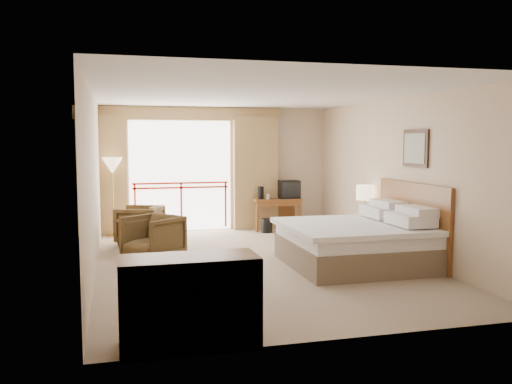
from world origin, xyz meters
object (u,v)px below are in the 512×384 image
object	(u,v)px
bed	(358,242)
floor_lamp	(112,169)
nightstand	(366,232)
wastebasket	(267,225)
armchair_far	(140,244)
table_lamp	(365,193)
tv	(289,189)
side_table	(131,229)
dresser	(189,302)
armchair_near	(153,259)
desk	(275,205)

from	to	relation	value
bed	floor_lamp	distance (m)	5.33
nightstand	wastebasket	distance (m)	2.41
armchair_far	bed	bearing A→B (deg)	69.89
table_lamp	tv	world-z (taller)	table_lamp
bed	nightstand	bearing A→B (deg)	59.34
tv	side_table	distance (m)	3.80
tv	armchair_far	world-z (taller)	tv
tv	wastebasket	xyz separation A→B (m)	(-0.60, -0.32, -0.74)
bed	dresser	distance (m)	4.07
table_lamp	floor_lamp	xyz separation A→B (m)	(-4.55, 2.25, 0.40)
tv	dresser	world-z (taller)	tv
armchair_far	floor_lamp	world-z (taller)	floor_lamp
bed	wastebasket	bearing A→B (deg)	99.21
wastebasket	dresser	xyz separation A→B (m)	(-2.48, -6.08, 0.29)
nightstand	dresser	bearing A→B (deg)	-132.13
bed	tv	size ratio (longest dim) A/B	4.77
table_lamp	armchair_far	distance (m)	4.38
nightstand	tv	world-z (taller)	tv
bed	armchair_far	world-z (taller)	bed
bed	floor_lamp	size ratio (longest dim) A/B	1.30
floor_lamp	dresser	size ratio (longest dim) A/B	1.24
nightstand	armchair_near	xyz separation A→B (m)	(-3.91, -0.09, -0.27)
armchair_near	floor_lamp	world-z (taller)	floor_lamp
side_table	dresser	distance (m)	4.99
table_lamp	dresser	xyz separation A→B (m)	(-3.83, -4.13, -0.56)
wastebasket	bed	bearing A→B (deg)	-80.79
bed	table_lamp	bearing A→B (deg)	60.24
desk	nightstand	bearing A→B (deg)	-68.70
table_lamp	tv	xyz separation A→B (m)	(-0.75, 2.27, -0.11)
wastebasket	floor_lamp	distance (m)	3.44
dresser	floor_lamp	bearing A→B (deg)	96.58
table_lamp	floor_lamp	size ratio (longest dim) A/B	0.36
bed	floor_lamp	world-z (taller)	floor_lamp
nightstand	desk	xyz separation A→B (m)	(-1.05, 2.37, 0.27)
table_lamp	desk	distance (m)	2.59
desk	wastebasket	xyz separation A→B (m)	(-0.30, -0.37, -0.39)
tv	armchair_far	size ratio (longest dim) A/B	0.55
tv	wastebasket	bearing A→B (deg)	-170.14
nightstand	floor_lamp	bearing A→B (deg)	154.26
wastebasket	dresser	distance (m)	6.57
tv	wastebasket	size ratio (longest dim) A/B	1.48
armchair_near	side_table	distance (m)	1.10
armchair_near	side_table	size ratio (longest dim) A/B	1.50
side_table	floor_lamp	distance (m)	1.77
dresser	nightstand	bearing A→B (deg)	46.98
tv	floor_lamp	size ratio (longest dim) A/B	0.27
table_lamp	armchair_far	bearing A→B (deg)	161.97
floor_lamp	desk	bearing A→B (deg)	1.14
desk	tv	size ratio (longest dim) A/B	2.37
dresser	armchair_near	bearing A→B (deg)	91.26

